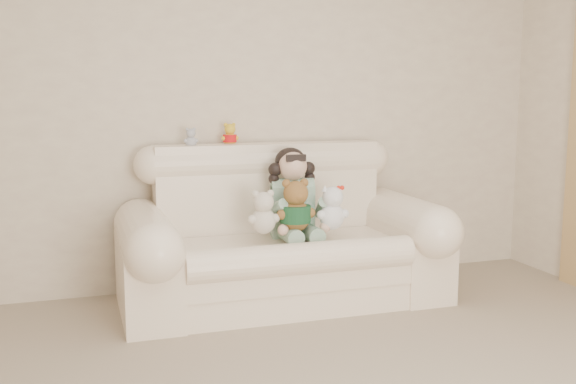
% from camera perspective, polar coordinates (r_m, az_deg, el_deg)
% --- Properties ---
extents(wall_back, '(4.50, 0.00, 4.50)m').
position_cam_1_polar(wall_back, '(4.72, -3.45, 7.61)').
color(wall_back, beige).
rests_on(wall_back, ground).
extents(sofa, '(2.10, 0.95, 1.03)m').
position_cam_1_polar(sofa, '(4.35, -0.41, -2.88)').
color(sofa, '#FFE8CD').
rests_on(sofa, floor).
extents(seated_child, '(0.43, 0.50, 0.60)m').
position_cam_1_polar(seated_child, '(4.41, 0.37, 0.03)').
color(seated_child, '#2F794A').
rests_on(seated_child, sofa).
extents(brown_teddy, '(0.30, 0.27, 0.40)m').
position_cam_1_polar(brown_teddy, '(4.21, 0.63, -0.73)').
color(brown_teddy, brown).
rests_on(brown_teddy, sofa).
extents(white_cat, '(0.26, 0.22, 0.34)m').
position_cam_1_polar(white_cat, '(4.28, 3.80, -0.96)').
color(white_cat, white).
rests_on(white_cat, sofa).
extents(cream_teddy, '(0.25, 0.23, 0.32)m').
position_cam_1_polar(cream_teddy, '(4.15, -2.15, -1.38)').
color(cream_teddy, '#F0E3D0').
rests_on(cream_teddy, sofa).
extents(yellow_mini_bear, '(0.15, 0.13, 0.19)m').
position_cam_1_polar(yellow_mini_bear, '(4.58, -5.02, 5.11)').
color(yellow_mini_bear, yellow).
rests_on(yellow_mini_bear, sofa).
extents(grey_mini_plush, '(0.12, 0.10, 0.16)m').
position_cam_1_polar(grey_mini_plush, '(4.49, -8.33, 4.78)').
color(grey_mini_plush, silver).
rests_on(grey_mini_plush, sofa).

